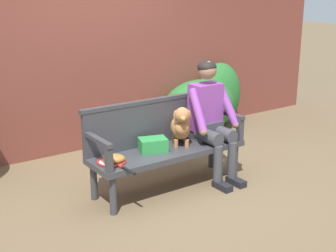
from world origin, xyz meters
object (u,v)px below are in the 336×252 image
(person_seated, at_px, (210,116))
(garden_bench, at_px, (168,154))
(tennis_racket, at_px, (113,162))
(sports_bag, at_px, (153,145))
(baseball_glove, at_px, (114,159))
(dog_on_bench, at_px, (181,125))

(person_seated, bearing_deg, garden_bench, 178.40)
(tennis_racket, xyz_separation_m, sports_bag, (0.50, 0.06, 0.06))
(baseball_glove, distance_m, sports_bag, 0.50)
(garden_bench, distance_m, person_seated, 0.65)
(sports_bag, bearing_deg, person_seated, -3.40)
(garden_bench, distance_m, sports_bag, 0.21)
(dog_on_bench, bearing_deg, sports_bag, 176.85)
(person_seated, height_order, sports_bag, person_seated)
(dog_on_bench, height_order, baseball_glove, dog_on_bench)
(tennis_racket, height_order, baseball_glove, baseball_glove)
(dog_on_bench, xyz_separation_m, baseball_glove, (-0.84, -0.05, -0.18))
(tennis_racket, distance_m, baseball_glove, 0.04)
(person_seated, height_order, tennis_racket, person_seated)
(baseball_glove, bearing_deg, dog_on_bench, 34.18)
(baseball_glove, xyz_separation_m, sports_bag, (0.49, 0.07, 0.03))
(person_seated, distance_m, sports_bag, 0.75)
(person_seated, bearing_deg, sports_bag, 176.60)
(person_seated, relative_size, dog_on_bench, 2.93)
(dog_on_bench, distance_m, sports_bag, 0.38)
(person_seated, xyz_separation_m, sports_bag, (-0.73, 0.04, -0.20))
(dog_on_bench, height_order, sports_bag, dog_on_bench)
(baseball_glove, relative_size, sports_bag, 0.79)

